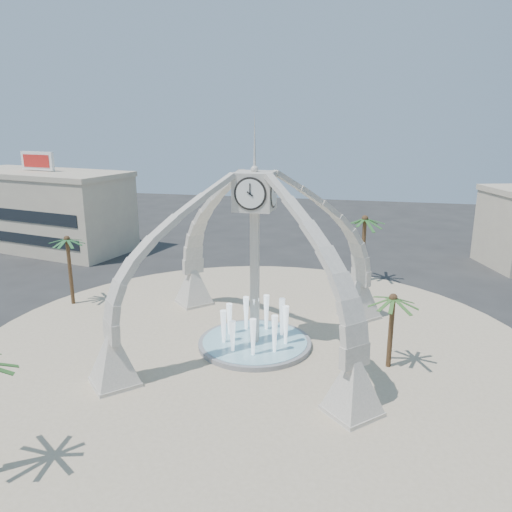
% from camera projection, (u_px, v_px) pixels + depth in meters
% --- Properties ---
extents(ground, '(140.00, 140.00, 0.00)m').
position_uv_depth(ground, '(255.00, 346.00, 35.45)').
color(ground, '#282828').
rests_on(ground, ground).
extents(plaza, '(40.00, 40.00, 0.06)m').
position_uv_depth(plaza, '(255.00, 346.00, 35.44)').
color(plaza, '#C6B293').
rests_on(plaza, ground).
extents(clock_tower, '(17.94, 17.94, 16.30)m').
position_uv_depth(clock_tower, '(255.00, 258.00, 33.75)').
color(clock_tower, beige).
rests_on(clock_tower, ground).
extents(fountain, '(8.00, 8.00, 3.62)m').
position_uv_depth(fountain, '(255.00, 342.00, 35.38)').
color(fountain, gray).
rests_on(fountain, ground).
extents(building_nw, '(23.75, 13.73, 11.90)m').
position_uv_depth(building_nw, '(43.00, 210.00, 61.74)').
color(building_nw, '#C3B698').
rests_on(building_nw, ground).
extents(palm_east, '(4.06, 4.06, 5.41)m').
position_uv_depth(palm_east, '(393.00, 299.00, 31.22)').
color(palm_east, brown).
rests_on(palm_east, ground).
extents(palm_west, '(3.38, 3.38, 6.48)m').
position_uv_depth(palm_west, '(67.00, 240.00, 42.09)').
color(palm_west, brown).
rests_on(palm_west, ground).
extents(palm_north, '(4.61, 4.61, 7.16)m').
position_uv_depth(palm_north, '(365.00, 220.00, 47.86)').
color(palm_north, brown).
rests_on(palm_north, ground).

